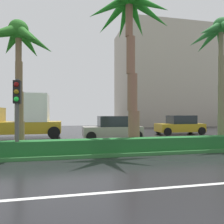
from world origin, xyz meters
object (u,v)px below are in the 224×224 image
Objects in this scene: traffic_signal_median_right at (17,103)px; box_truck_lead at (20,118)px; car_in_traffic_third at (180,125)px; car_in_traffic_second at (113,128)px; palm_tree_centre_right at (130,25)px; palm_tree_mid_right at (221,41)px; palm_tree_centre at (18,46)px.

traffic_signal_median_right is 8.57m from box_truck_lead.
car_in_traffic_third is at bearing 179.82° from box_truck_lead.
car_in_traffic_second is 1.00× the size of car_in_traffic_third.
car_in_traffic_third is (7.05, 7.39, -5.67)m from palm_tree_centre_right.
palm_tree_mid_right reaches higher than car_in_traffic_second.
palm_tree_centre_right is at bearing 46.32° from car_in_traffic_third.
car_in_traffic_third is (1.43, 7.05, -5.33)m from palm_tree_mid_right.
palm_tree_centre is at bearing 100.26° from box_truck_lead.
palm_tree_mid_right is at bearing 78.54° from car_in_traffic_third.
traffic_signal_median_right is (-5.20, -0.97, -4.12)m from palm_tree_centre_right.
palm_tree_centre reaches higher than box_truck_lead.
palm_tree_mid_right reaches higher than car_in_traffic_third.
palm_tree_centre_right is 7.47m from car_in_traffic_second.
car_in_traffic_third is at bearing 46.32° from palm_tree_centre_right.
traffic_signal_median_right is at bearing -173.15° from palm_tree_mid_right.
palm_tree_mid_right is 2.28× the size of traffic_signal_median_right.
traffic_signal_median_right is at bearing -169.44° from palm_tree_centre_right.
palm_tree_mid_right is 8.87m from car_in_traffic_second.
traffic_signal_median_right is 0.75× the size of car_in_traffic_second.
palm_tree_centre_right is at bearing -176.63° from palm_tree_mid_right.
palm_tree_centre_right is 2.54× the size of traffic_signal_median_right.
palm_tree_mid_right is 1.71× the size of car_in_traffic_third.
palm_tree_centre_right reaches higher than palm_tree_centre.
palm_tree_centre_right reaches higher than traffic_signal_median_right.
box_truck_lead is 1.49× the size of car_in_traffic_second.
car_in_traffic_second is (0.17, 4.87, -5.67)m from palm_tree_centre_right.
box_truck_lead is 7.38m from car_in_traffic_second.
palm_tree_mid_right is (11.03, 0.15, 1.09)m from palm_tree_centre.
palm_tree_centre is at bearing 40.06° from car_in_traffic_second.
car_in_traffic_third is at bearing -159.88° from car_in_traffic_second.
palm_tree_mid_right is (5.62, 0.33, -0.34)m from palm_tree_centre_right.
palm_tree_centre is 8.43m from car_in_traffic_second.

